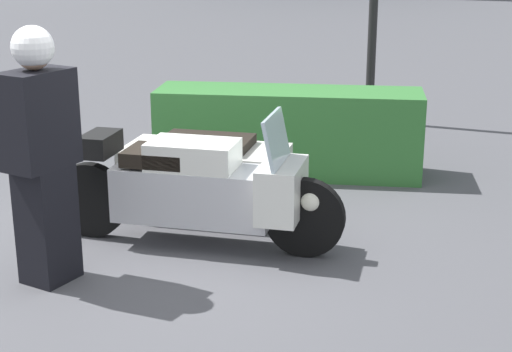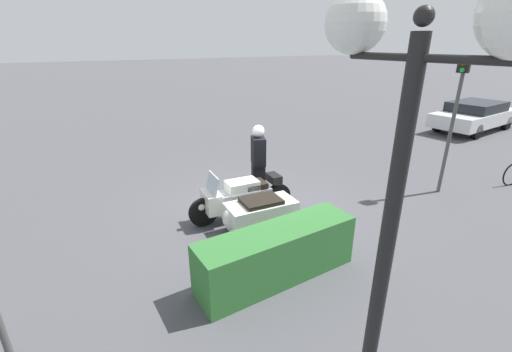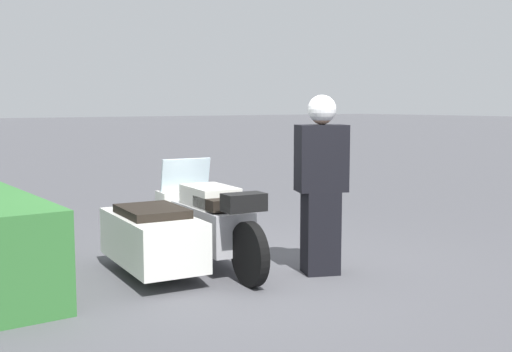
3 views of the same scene
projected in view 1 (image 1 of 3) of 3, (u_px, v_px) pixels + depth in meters
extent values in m
plane|color=#4C4C51|center=(120.00, 252.00, 6.42)|extent=(160.00, 160.00, 0.00)
cylinder|color=black|center=(305.00, 218.00, 6.26)|extent=(0.66, 0.17, 0.65)
cylinder|color=black|center=(91.00, 200.00, 6.68)|extent=(0.66, 0.17, 0.65)
cylinder|color=black|center=(200.00, 189.00, 7.20)|extent=(0.51, 0.15, 0.51)
cube|color=#B7B7BC|center=(194.00, 194.00, 6.43)|extent=(1.35, 0.61, 0.45)
cube|color=silver|center=(193.00, 156.00, 6.33)|extent=(0.76, 0.52, 0.24)
cube|color=black|center=(159.00, 156.00, 6.41)|extent=(0.57, 0.50, 0.12)
cube|color=silver|center=(282.00, 190.00, 6.24)|extent=(0.39, 0.66, 0.44)
cube|color=silver|center=(276.00, 139.00, 6.13)|extent=(0.18, 0.61, 0.40)
sphere|color=white|center=(311.00, 200.00, 6.20)|extent=(0.18, 0.18, 0.18)
cube|color=silver|center=(206.00, 174.00, 7.14)|extent=(1.54, 0.85, 0.50)
sphere|color=silver|center=(273.00, 176.00, 6.99)|extent=(0.48, 0.47, 0.47)
cube|color=black|center=(205.00, 143.00, 7.05)|extent=(0.87, 0.67, 0.09)
cube|color=black|center=(100.00, 144.00, 6.50)|extent=(0.28, 0.44, 0.18)
cube|color=black|center=(47.00, 224.00, 5.79)|extent=(0.43, 0.46, 0.88)
cube|color=black|center=(39.00, 119.00, 5.55)|extent=(0.49, 0.60, 0.70)
sphere|color=tan|center=(33.00, 53.00, 5.42)|extent=(0.24, 0.24, 0.24)
sphere|color=white|center=(33.00, 47.00, 5.40)|extent=(0.30, 0.30, 0.30)
cube|color=#337033|center=(288.00, 132.00, 8.44)|extent=(2.83, 0.75, 0.92)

